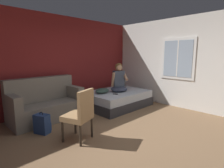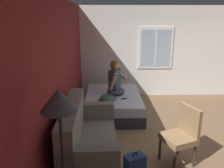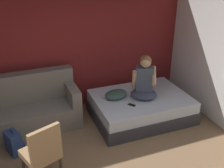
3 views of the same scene
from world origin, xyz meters
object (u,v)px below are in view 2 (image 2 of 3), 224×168
Objects in this scene: throw_pillow at (108,99)px; cell_phone at (124,99)px; bed at (113,103)px; side_chair at (182,133)px; backpack at (134,167)px; floor_lamp at (60,115)px; couch at (87,141)px; person_seated at (115,81)px.

cell_phone is at bearing -67.19° from throw_pillow.
bed is 2.37m from side_chair.
bed is at bearing 5.95° from backpack.
cell_phone is at bearing -15.89° from floor_lamp.
cell_phone reaches higher than backpack.
throw_pillow is at bearing -9.25° from floor_lamp.
couch is at bearing -5.25° from floor_lamp.
bed is at bearing 6.11° from cell_phone.
couch is 1.63m from throw_pillow.
person_seated is 1.91× the size of backpack.
couch is 1.56m from side_chair.
side_chair is 0.58× the size of floor_lamp.
cell_phone is (-0.33, -0.26, 0.25)m from bed.
person_seated is 6.08× the size of cell_phone.
backpack is at bearing -175.40° from person_seated.
bed is at bearing -14.98° from throw_pillow.
bed is 2.49m from backpack.
cell_phone is at bearing -141.60° from bed.
throw_pillow is (1.99, 0.39, 0.36)m from backpack.
cell_phone is at bearing -22.84° from couch.
throw_pillow is 2.99m from floor_lamp.
couch is at bearing 61.22° from backpack.
side_chair is at bearing 172.50° from cell_phone.
bed is 1.97× the size of side_chair.
floor_lamp reaches higher than side_chair.
throw_pillow is at bearing 37.01° from side_chair.
throw_pillow is at bearing 165.02° from bed.
bed is at bearing 113.30° from person_seated.
bed is 4.22× the size of backpack.
couch is 1.90m from cell_phone.
side_chair is at bearing -154.32° from person_seated.
cell_phone is 0.08× the size of floor_lamp.
side_chair is 6.81× the size of cell_phone.
throw_pillow is at bearing -12.31° from couch.
couch reaches higher than backpack.
couch reaches higher than throw_pillow.
floor_lamp is (-1.22, 1.66, 0.90)m from side_chair.
backpack is 0.95× the size of throw_pillow.
throw_pillow reaches higher than backpack.
throw_pillow is 3.33× the size of cell_phone.
side_chair is 1.94m from cell_phone.
bed is 13.41× the size of cell_phone.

